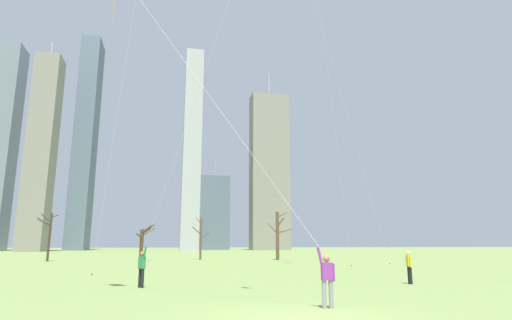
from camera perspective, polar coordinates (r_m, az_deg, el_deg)
The scene contains 14 objects.
ground_plane at distance 11.68m, azimuth 6.56°, elevation -21.19°, with size 400.00×400.00×0.00m, color #7A934C.
kite_flyer_foreground_left_orange at distance 14.00m, azimuth 1.63°, elevation -4.20°, with size 8.20×4.33×13.98m.
kite_flyer_midfield_center_teal at distance 19.39m, azimuth -13.94°, elevation -9.33°, with size 4.85×8.18×16.58m.
bystander_far_off_by_trees at distance 22.64m, azimuth 20.47°, elevation -13.52°, with size 0.26×0.50×1.62m.
distant_kite_high_overhead_green at distance 45.65m, azimuth 8.76°, elevation 19.02°, with size 8.41×1.68×28.42m.
bare_tree_leftmost at distance 53.30m, azimuth -26.76°, elevation -9.18°, with size 2.29×1.33×5.45m.
bare_tree_rightmost at distance 49.33m, azimuth -15.43°, elevation -10.83°, with size 1.96×3.20×4.13m.
bare_tree_far_right_edge at distance 53.00m, azimuth -7.69°, elevation -10.46°, with size 2.33×2.77×5.29m.
bare_tree_left_of_center at distance 51.55m, azimuth 3.02°, elevation -10.16°, with size 2.85×2.45×5.89m.
skyline_squat_block at distance 130.86m, azimuth 1.85°, elevation -1.45°, with size 11.81×6.61×57.48m.
skyline_mid_tower_left at distance 139.39m, azimuth -22.56°, elevation 2.44°, with size 5.67×10.27×66.85m.
skyline_slender_spire at distance 133.74m, azimuth -5.87°, elevation -7.27°, with size 9.63×6.26×27.77m.
skyline_tall_tower at distance 117.63m, azimuth -8.86°, elevation 1.80°, with size 5.01×5.23×57.49m.
skyline_mid_tower_right at distance 120.81m, azimuth -27.60°, elevation 1.24°, with size 6.16×7.12×56.20m.
Camera 1 is at (-3.59, -10.93, 1.98)m, focal length 28.86 mm.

